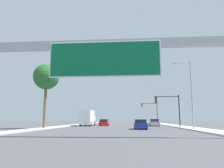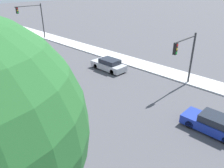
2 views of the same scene
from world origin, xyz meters
The scene contains 6 objects.
sidewalk_right centered at (11.25, 60.00, 0.07)m, with size 3.00×120.00×0.15m.
car_far_right centered at (3.50, 32.69, 0.66)m, with size 1.81×4.33×1.39m.
car_near_left centered at (-3.50, 47.57, 0.67)m, with size 1.83×4.32×1.41m.
car_mid_right centered at (7.00, 47.01, 0.69)m, with size 1.88×4.68×1.45m.
traffic_light_near_intersection centered at (8.84, 38.00, 3.74)m, with size 4.23×0.32×5.51m.
traffic_light_mid_block centered at (8.67, 68.00, 4.39)m, with size 5.04×0.32×6.46m.
Camera 2 is at (-11.15, 28.84, 10.12)m, focal length 35.00 mm.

